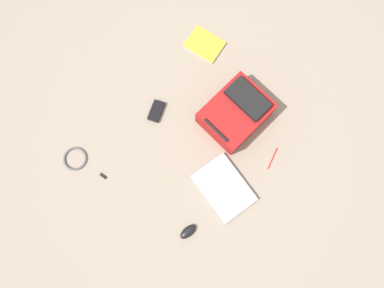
{
  "coord_description": "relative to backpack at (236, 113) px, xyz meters",
  "views": [
    {
      "loc": [
        -0.22,
        0.41,
        2.23
      ],
      "look_at": [
        0.04,
        0.04,
        0.02
      ],
      "focal_mm": 34.16,
      "sensor_mm": 36.0,
      "label": 1
    }
  ],
  "objects": [
    {
      "name": "ground_plane",
      "position": [
        0.07,
        0.26,
        -0.09
      ],
      "size": [
        4.11,
        4.11,
        0.0
      ],
      "primitive_type": "plane",
      "color": "gray"
    },
    {
      "name": "backpack",
      "position": [
        0.0,
        0.0,
        0.0
      ],
      "size": [
        0.37,
        0.43,
        0.2
      ],
      "color": "maroon",
      "rests_on": "ground_plane"
    },
    {
      "name": "laptop",
      "position": [
        -0.2,
        0.41,
        -0.07
      ],
      "size": [
        0.42,
        0.35,
        0.03
      ],
      "color": "#929296",
      "rests_on": "ground_plane"
    },
    {
      "name": "book_blue",
      "position": [
        0.44,
        -0.29,
        -0.08
      ],
      "size": [
        0.24,
        0.19,
        0.02
      ],
      "color": "silver",
      "rests_on": "ground_plane"
    },
    {
      "name": "computer_mouse",
      "position": [
        -0.17,
        0.75,
        -0.07
      ],
      "size": [
        0.08,
        0.12,
        0.04
      ],
      "primitive_type": "ellipsoid",
      "rotation": [
        0.0,
        0.0,
        -0.25
      ],
      "color": "black",
      "rests_on": "ground_plane"
    },
    {
      "name": "cable_coil",
      "position": [
        0.65,
        0.8,
        -0.08
      ],
      "size": [
        0.15,
        0.15,
        0.01
      ],
      "primitive_type": "torus",
      "color": "#4C4C51",
      "rests_on": "ground_plane"
    },
    {
      "name": "power_brick",
      "position": [
        0.42,
        0.27,
        -0.07
      ],
      "size": [
        0.11,
        0.15,
        0.03
      ],
      "primitive_type": "cube",
      "rotation": [
        0.0,
        0.0,
        0.28
      ],
      "color": "black",
      "rests_on": "ground_plane"
    },
    {
      "name": "pen_black",
      "position": [
        -0.34,
        0.09,
        -0.08
      ],
      "size": [
        0.03,
        0.15,
        0.01
      ],
      "primitive_type": "cylinder",
      "rotation": [
        1.57,
        0.0,
        0.17
      ],
      "color": "red",
      "rests_on": "ground_plane"
    },
    {
      "name": "usb_stick",
      "position": [
        0.44,
        0.78,
        -0.08
      ],
      "size": [
        0.05,
        0.02,
        0.01
      ],
      "primitive_type": "cube",
      "rotation": [
        0.0,
        0.0,
        4.73
      ],
      "color": "black",
      "rests_on": "ground_plane"
    }
  ]
}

